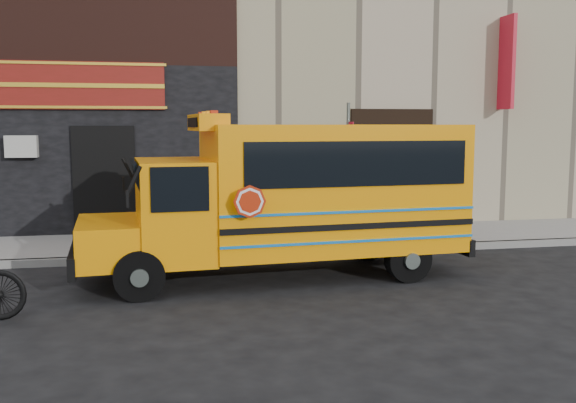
# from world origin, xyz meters

# --- Properties ---
(ground) EXTENTS (120.00, 120.00, 0.00)m
(ground) POSITION_xyz_m (0.00, 0.00, 0.00)
(ground) COLOR black
(ground) RESTS_ON ground
(curb) EXTENTS (40.00, 0.20, 0.15)m
(curb) POSITION_xyz_m (0.00, 2.60, 0.07)
(curb) COLOR gray
(curb) RESTS_ON ground
(sidewalk) EXTENTS (40.00, 3.00, 0.15)m
(sidewalk) POSITION_xyz_m (0.00, 4.10, 0.07)
(sidewalk) COLOR slate
(sidewalk) RESTS_ON ground
(building) EXTENTS (20.00, 10.70, 12.00)m
(building) POSITION_xyz_m (-0.04, 10.45, 6.13)
(building) COLOR tan
(building) RESTS_ON sidewalk
(school_bus) EXTENTS (7.04, 2.74, 2.92)m
(school_bus) POSITION_xyz_m (0.50, 0.86, 1.51)
(school_bus) COLOR black
(school_bus) RESTS_ON ground
(sign_pole) EXTENTS (0.09, 0.28, 3.20)m
(sign_pole) POSITION_xyz_m (2.00, 2.66, 1.76)
(sign_pole) COLOR #49514D
(sign_pole) RESTS_ON ground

